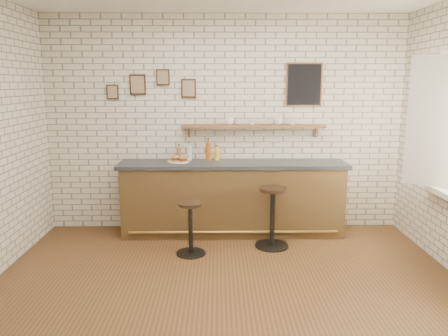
{
  "coord_description": "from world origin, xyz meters",
  "views": [
    {
      "loc": [
        -0.09,
        -4.15,
        2.08
      ],
      "look_at": [
        -0.02,
        0.9,
        1.09
      ],
      "focal_mm": 35.0,
      "sensor_mm": 36.0,
      "label": 1
    }
  ],
  "objects_px": {
    "bitters_bottle_amber": "(208,151)",
    "bar_stool_right": "(272,215)",
    "bitters_bottle_white": "(189,153)",
    "shelf_cup_d": "(293,122)",
    "bitters_bottle_brown": "(179,154)",
    "condiment_bottle_yellow": "(217,154)",
    "bar_stool_left": "(191,227)",
    "sandwich_plate": "(179,162)",
    "ciabatta_sandwich": "(179,158)",
    "shelf_cup_c": "(278,121)",
    "shelf_cup_a": "(230,121)",
    "shelf_cup_b": "(252,122)",
    "bar_counter": "(233,198)"
  },
  "relations": [
    {
      "from": "bitters_bottle_amber",
      "to": "bar_stool_right",
      "type": "xyz_separation_m",
      "value": [
        0.83,
        -0.7,
        -0.72
      ]
    },
    {
      "from": "bitters_bottle_white",
      "to": "shelf_cup_d",
      "type": "relative_size",
      "value": 2.77
    },
    {
      "from": "bitters_bottle_brown",
      "to": "bitters_bottle_amber",
      "type": "relative_size",
      "value": 0.73
    },
    {
      "from": "condiment_bottle_yellow",
      "to": "bar_stool_left",
      "type": "xyz_separation_m",
      "value": [
        -0.32,
        -0.93,
        -0.75
      ]
    },
    {
      "from": "sandwich_plate",
      "to": "bitters_bottle_white",
      "type": "xyz_separation_m",
      "value": [
        0.14,
        0.15,
        0.1
      ]
    },
    {
      "from": "sandwich_plate",
      "to": "condiment_bottle_yellow",
      "type": "distance_m",
      "value": 0.55
    },
    {
      "from": "sandwich_plate",
      "to": "shelf_cup_d",
      "type": "bearing_deg",
      "value": 6.54
    },
    {
      "from": "sandwich_plate",
      "to": "bar_stool_left",
      "type": "relative_size",
      "value": 0.43
    },
    {
      "from": "ciabatta_sandwich",
      "to": "shelf_cup_c",
      "type": "bearing_deg",
      "value": 7.56
    },
    {
      "from": "shelf_cup_a",
      "to": "shelf_cup_b",
      "type": "height_order",
      "value": "shelf_cup_a"
    },
    {
      "from": "shelf_cup_a",
      "to": "condiment_bottle_yellow",
      "type": "bearing_deg",
      "value": 174.59
    },
    {
      "from": "bar_counter",
      "to": "sandwich_plate",
      "type": "height_order",
      "value": "sandwich_plate"
    },
    {
      "from": "sandwich_plate",
      "to": "bar_stool_right",
      "type": "relative_size",
      "value": 0.36
    },
    {
      "from": "condiment_bottle_yellow",
      "to": "bar_stool_right",
      "type": "bearing_deg",
      "value": -44.61
    },
    {
      "from": "bitters_bottle_white",
      "to": "ciabatta_sandwich",
      "type": "bearing_deg",
      "value": -130.11
    },
    {
      "from": "condiment_bottle_yellow",
      "to": "bitters_bottle_amber",
      "type": "bearing_deg",
      "value": -180.0
    },
    {
      "from": "bar_counter",
      "to": "condiment_bottle_yellow",
      "type": "relative_size",
      "value": 14.7
    },
    {
      "from": "bar_counter",
      "to": "bar_stool_left",
      "type": "bearing_deg",
      "value": -125.18
    },
    {
      "from": "condiment_bottle_yellow",
      "to": "shelf_cup_c",
      "type": "relative_size",
      "value": 1.75
    },
    {
      "from": "bitters_bottle_brown",
      "to": "bitters_bottle_white",
      "type": "xyz_separation_m",
      "value": [
        0.14,
        0.0,
        0.01
      ]
    },
    {
      "from": "ciabatta_sandwich",
      "to": "shelf_cup_a",
      "type": "height_order",
      "value": "shelf_cup_a"
    },
    {
      "from": "ciabatta_sandwich",
      "to": "shelf_cup_a",
      "type": "distance_m",
      "value": 0.86
    },
    {
      "from": "bitters_bottle_brown",
      "to": "condiment_bottle_yellow",
      "type": "xyz_separation_m",
      "value": [
        0.53,
        0.0,
        -0.0
      ]
    },
    {
      "from": "shelf_cup_a",
      "to": "shelf_cup_b",
      "type": "bearing_deg",
      "value": -15.12
    },
    {
      "from": "bitters_bottle_amber",
      "to": "condiment_bottle_yellow",
      "type": "bearing_deg",
      "value": 0.0
    },
    {
      "from": "ciabatta_sandwich",
      "to": "bitters_bottle_brown",
      "type": "bearing_deg",
      "value": 96.26
    },
    {
      "from": "ciabatta_sandwich",
      "to": "bar_stool_left",
      "type": "height_order",
      "value": "ciabatta_sandwich"
    },
    {
      "from": "bar_counter",
      "to": "bar_stool_left",
      "type": "relative_size",
      "value": 4.73
    },
    {
      "from": "bar_stool_left",
      "to": "shelf_cup_b",
      "type": "xyz_separation_m",
      "value": [
        0.81,
        0.97,
        1.19
      ]
    },
    {
      "from": "bar_counter",
      "to": "ciabatta_sandwich",
      "type": "relative_size",
      "value": 12.08
    },
    {
      "from": "bitters_bottle_white",
      "to": "shelf_cup_c",
      "type": "relative_size",
      "value": 2.11
    },
    {
      "from": "shelf_cup_b",
      "to": "shelf_cup_d",
      "type": "xyz_separation_m",
      "value": [
        0.56,
        0.0,
        0.0
      ]
    },
    {
      "from": "ciabatta_sandwich",
      "to": "bitters_bottle_white",
      "type": "xyz_separation_m",
      "value": [
        0.13,
        0.15,
        0.05
      ]
    },
    {
      "from": "bar_stool_left",
      "to": "shelf_cup_c",
      "type": "xyz_separation_m",
      "value": [
        1.17,
        0.97,
        1.2
      ]
    },
    {
      "from": "shelf_cup_c",
      "to": "shelf_cup_b",
      "type": "bearing_deg",
      "value": 82.94
    },
    {
      "from": "bar_counter",
      "to": "shelf_cup_d",
      "type": "xyz_separation_m",
      "value": [
        0.84,
        0.2,
        1.04
      ]
    },
    {
      "from": "bitters_bottle_brown",
      "to": "bitters_bottle_white",
      "type": "relative_size",
      "value": 0.89
    },
    {
      "from": "bitters_bottle_amber",
      "to": "ciabatta_sandwich",
      "type": "bearing_deg",
      "value": -159.12
    },
    {
      "from": "bar_counter",
      "to": "bitters_bottle_amber",
      "type": "xyz_separation_m",
      "value": [
        -0.33,
        0.17,
        0.63
      ]
    },
    {
      "from": "shelf_cup_b",
      "to": "bitters_bottle_brown",
      "type": "bearing_deg",
      "value": 102.21
    },
    {
      "from": "bar_stool_right",
      "to": "shelf_cup_a",
      "type": "bearing_deg",
      "value": 126.03
    },
    {
      "from": "bitters_bottle_white",
      "to": "bitters_bottle_amber",
      "type": "bearing_deg",
      "value": -0.0
    },
    {
      "from": "shelf_cup_c",
      "to": "sandwich_plate",
      "type": "bearing_deg",
      "value": 90.44
    },
    {
      "from": "bitters_bottle_brown",
      "to": "bar_stool_left",
      "type": "xyz_separation_m",
      "value": [
        0.21,
        -0.93,
        -0.75
      ]
    },
    {
      "from": "ciabatta_sandwich",
      "to": "bar_stool_left",
      "type": "distance_m",
      "value": 1.07
    },
    {
      "from": "shelf_cup_a",
      "to": "bar_stool_left",
      "type": "bearing_deg",
      "value": -132.5
    },
    {
      "from": "condiment_bottle_yellow",
      "to": "bar_stool_left",
      "type": "distance_m",
      "value": 1.24
    },
    {
      "from": "bitters_bottle_amber",
      "to": "bar_stool_right",
      "type": "height_order",
      "value": "bitters_bottle_amber"
    },
    {
      "from": "shelf_cup_d",
      "to": "bitters_bottle_brown",
      "type": "bearing_deg",
      "value": 175.53
    },
    {
      "from": "bar_stool_left",
      "to": "shelf_cup_b",
      "type": "height_order",
      "value": "shelf_cup_b"
    }
  ]
}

